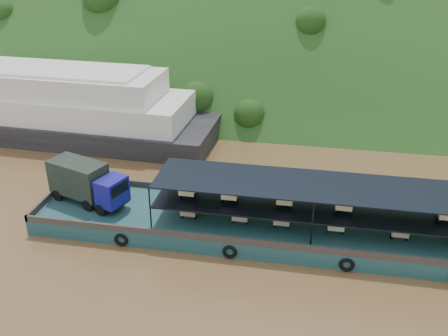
# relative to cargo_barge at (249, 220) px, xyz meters

# --- Properties ---
(ground) EXTENTS (160.00, 160.00, 0.00)m
(ground) POSITION_rel_cargo_barge_xyz_m (-0.72, 1.17, -1.12)
(ground) COLOR brown
(ground) RESTS_ON ground
(hillside) EXTENTS (140.00, 39.60, 39.60)m
(hillside) POSITION_rel_cargo_barge_xyz_m (-0.72, 37.17, -1.12)
(hillside) COLOR #183C15
(hillside) RESTS_ON ground
(cargo_barge) EXTENTS (35.00, 7.18, 4.54)m
(cargo_barge) POSITION_rel_cargo_barge_xyz_m (0.00, 0.00, 0.00)
(cargo_barge) COLOR #144046
(cargo_barge) RESTS_ON ground
(passenger_ferry) EXTENTS (37.84, 10.85, 7.59)m
(passenger_ferry) POSITION_rel_cargo_barge_xyz_m (-24.79, 15.64, 2.17)
(passenger_ferry) COLOR black
(passenger_ferry) RESTS_ON ground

